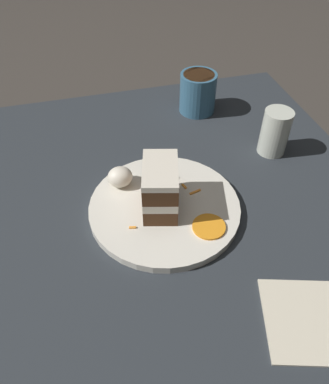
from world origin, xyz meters
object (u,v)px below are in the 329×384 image
cake_slice (160,187)px  cream_dollop (120,177)px  plate (164,207)px  drinking_glass (274,135)px  orange_garnish (209,227)px  coffee_mug (198,91)px

cake_slice → cream_dollop: bearing=-36.5°
plate → drinking_glass: drinking_glass is taller
plate → drinking_glass: size_ratio=2.79×
cream_dollop → orange_garnish: 0.20m
cake_slice → drinking_glass: size_ratio=1.11×
cake_slice → plate: bearing=-160.1°
orange_garnish → drinking_glass: (0.22, 0.19, 0.03)m
plate → orange_garnish: 0.10m
cream_dollop → plate: bearing=-47.5°
plate → coffee_mug: coffee_mug is taller
cream_dollop → drinking_glass: size_ratio=0.48×
cake_slice → cream_dollop: 0.10m
orange_garnish → drinking_glass: 0.29m
orange_garnish → coffee_mug: 0.41m
cake_slice → cream_dollop: cake_slice is taller
coffee_mug → drinking_glass: bearing=-62.3°
cake_slice → orange_garnish: 0.11m
cake_slice → orange_garnish: (0.07, -0.07, -0.04)m
cream_dollop → orange_garnish: size_ratio=0.82×
orange_garnish → coffee_mug: bearing=74.5°
orange_garnish → drinking_glass: drinking_glass is taller
plate → drinking_glass: bearing=22.5°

